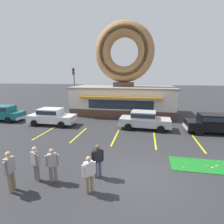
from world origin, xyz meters
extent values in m
plane|color=#2D2D30|center=(0.00, 0.00, 0.00)|extent=(160.00, 160.00, 0.00)
cube|color=brown|center=(-2.52, 14.00, 0.45)|extent=(12.00, 6.00, 0.90)
cube|color=silver|center=(-2.52, 14.00, 2.05)|extent=(12.00, 6.00, 2.30)
cube|color=gray|center=(-2.52, 14.00, 3.28)|extent=(12.30, 6.30, 0.16)
cube|color=orange|center=(-2.52, 10.70, 2.35)|extent=(9.00, 0.60, 0.20)
cube|color=#232D3D|center=(-2.52, 10.98, 1.55)|extent=(7.20, 0.03, 1.00)
cube|color=brown|center=(-2.52, 14.00, 3.61)|extent=(2.40, 1.80, 0.50)
torus|color=#B27F4C|center=(-2.52, 14.00, 7.41)|extent=(7.10, 1.90, 7.10)
torus|color=#936038|center=(-2.52, 13.57, 7.41)|extent=(6.25, 1.05, 6.24)
cube|color=#197523|center=(3.29, 1.56, 0.01)|extent=(3.26, 1.56, 0.03)
torus|color=#A5724C|center=(4.32, 2.15, 0.05)|extent=(0.13, 0.13, 0.04)
torus|color=#E5C666|center=(3.72, 1.37, 0.05)|extent=(0.13, 0.13, 0.04)
torus|color=#E5C666|center=(4.02, 1.63, 0.05)|extent=(0.13, 0.13, 0.04)
torus|color=#D17F47|center=(2.26, 1.13, 0.05)|extent=(0.13, 0.13, 0.04)
torus|color=#A5724C|center=(3.51, 1.44, 0.05)|extent=(0.13, 0.13, 0.04)
sphere|color=white|center=(2.53, 1.57, 0.05)|extent=(0.04, 0.04, 0.04)
cube|color=silver|center=(-8.60, 7.28, 0.66)|extent=(4.41, 1.78, 0.68)
cube|color=silver|center=(-8.75, 7.28, 1.30)|extent=(2.11, 1.57, 0.60)
cube|color=#232D3D|center=(-8.75, 7.28, 1.32)|extent=(2.02, 1.59, 0.36)
cube|color=silver|center=(-6.37, 7.27, 0.42)|extent=(0.11, 1.67, 0.24)
cube|color=silver|center=(-10.83, 7.29, 0.42)|extent=(0.11, 1.67, 0.24)
cylinder|color=black|center=(-7.23, 8.15, 0.32)|extent=(0.64, 0.22, 0.64)
cylinder|color=black|center=(-7.24, 6.39, 0.32)|extent=(0.64, 0.22, 0.64)
cylinder|color=black|center=(-9.96, 8.16, 0.32)|extent=(0.64, 0.22, 0.64)
cylinder|color=black|center=(-9.97, 6.40, 0.32)|extent=(0.64, 0.22, 0.64)
cube|color=#B2B5BA|center=(0.21, 7.64, 0.66)|extent=(4.46, 1.93, 0.68)
cube|color=#B2B5BA|center=(0.06, 7.64, 1.30)|extent=(2.16, 1.64, 0.60)
cube|color=#232D3D|center=(0.06, 7.64, 1.32)|extent=(2.08, 1.66, 0.36)
cube|color=silver|center=(2.43, 7.55, 0.42)|extent=(0.16, 1.67, 0.24)
cube|color=silver|center=(-2.02, 7.72, 0.42)|extent=(0.16, 1.67, 0.24)
cylinder|color=black|center=(1.60, 8.46, 0.32)|extent=(0.65, 0.24, 0.64)
cylinder|color=black|center=(1.54, 6.71, 0.32)|extent=(0.65, 0.24, 0.64)
cylinder|color=black|center=(-1.12, 8.57, 0.32)|extent=(0.65, 0.24, 0.64)
cylinder|color=black|center=(-1.19, 6.81, 0.32)|extent=(0.65, 0.24, 0.64)
cube|color=black|center=(5.84, 7.53, 0.66)|extent=(4.43, 1.83, 0.68)
cube|color=black|center=(5.69, 7.53, 1.30)|extent=(2.13, 1.59, 0.60)
cube|color=#232D3D|center=(5.69, 7.53, 1.32)|extent=(2.04, 1.62, 0.36)
cube|color=silver|center=(3.61, 7.50, 0.42)|extent=(0.13, 1.67, 0.24)
cylinder|color=black|center=(4.46, 8.39, 0.32)|extent=(0.64, 0.23, 0.64)
cylinder|color=black|center=(4.49, 6.63, 0.32)|extent=(0.64, 0.23, 0.64)
cube|color=#196066|center=(-14.61, 7.74, 0.66)|extent=(4.45, 1.89, 0.68)
cube|color=#196066|center=(-14.46, 7.75, 1.30)|extent=(2.14, 1.62, 0.60)
cube|color=#232D3D|center=(-14.46, 7.75, 1.32)|extent=(2.06, 1.64, 0.36)
cube|color=silver|center=(-12.38, 7.81, 0.42)|extent=(0.15, 1.67, 0.24)
cylinder|color=black|center=(-13.22, 6.90, 0.32)|extent=(0.65, 0.24, 0.64)
cylinder|color=black|center=(-13.27, 8.66, 0.32)|extent=(0.65, 0.24, 0.64)
cylinder|color=#474C66|center=(-1.82, -0.44, 0.40)|extent=(0.15, 0.15, 0.80)
cylinder|color=#474C66|center=(-1.98, -0.55, 0.40)|extent=(0.15, 0.15, 0.80)
cube|color=black|center=(-1.90, -0.49, 1.10)|extent=(0.45, 0.41, 0.59)
cylinder|color=black|center=(-1.69, -0.35, 1.07)|extent=(0.10, 0.10, 0.54)
cylinder|color=black|center=(-2.11, -0.63, 1.07)|extent=(0.10, 0.10, 0.54)
sphere|color=brown|center=(-1.90, -0.49, 1.53)|extent=(0.22, 0.22, 0.22)
cylinder|color=#7F7056|center=(-1.87, -1.56, 0.39)|extent=(0.15, 0.15, 0.79)
cylinder|color=#7F7056|center=(-2.03, -1.69, 0.39)|extent=(0.15, 0.15, 0.79)
cube|color=silver|center=(-1.95, -1.63, 1.07)|extent=(0.44, 0.43, 0.58)
cylinder|color=silver|center=(-1.76, -1.46, 1.05)|extent=(0.10, 0.10, 0.53)
cylinder|color=silver|center=(-2.14, -1.79, 1.05)|extent=(0.10, 0.10, 0.53)
sphere|color=tan|center=(-1.95, -1.63, 1.50)|extent=(0.21, 0.21, 0.21)
cylinder|color=slate|center=(-4.49, -1.31, 0.40)|extent=(0.15, 0.15, 0.81)
cylinder|color=slate|center=(-4.66, -1.22, 0.40)|extent=(0.15, 0.15, 0.81)
cube|color=gray|center=(-4.57, -1.27, 1.10)|extent=(0.45, 0.39, 0.59)
cylinder|color=gray|center=(-4.35, -1.38, 1.07)|extent=(0.10, 0.10, 0.54)
cylinder|color=gray|center=(-4.80, -1.16, 1.07)|extent=(0.10, 0.10, 0.54)
sphere|color=beige|center=(-4.57, -1.27, 1.54)|extent=(0.22, 0.22, 0.22)
cylinder|color=#7F7056|center=(-5.14, -2.24, 0.43)|extent=(0.15, 0.15, 0.87)
cylinder|color=#7F7056|center=(-5.14, -2.04, 0.43)|extent=(0.15, 0.15, 0.87)
cube|color=gray|center=(-5.14, -2.14, 1.18)|extent=(0.24, 0.38, 0.63)
cylinder|color=gray|center=(-5.14, -2.39, 1.15)|extent=(0.10, 0.10, 0.58)
cylinder|color=gray|center=(-5.14, -1.89, 1.15)|extent=(0.10, 0.10, 0.58)
sphere|color=tan|center=(-5.14, -2.14, 1.65)|extent=(0.23, 0.23, 0.23)
cylinder|color=slate|center=(-3.70, -1.17, 0.39)|extent=(0.15, 0.15, 0.78)
cylinder|color=slate|center=(-3.88, -1.25, 0.39)|extent=(0.15, 0.15, 0.78)
cube|color=gray|center=(-3.79, -1.21, 1.07)|extent=(0.45, 0.38, 0.57)
cylinder|color=gray|center=(-3.56, -1.10, 1.04)|extent=(0.10, 0.10, 0.53)
cylinder|color=gray|center=(-4.02, -1.31, 1.04)|extent=(0.10, 0.10, 0.53)
sphere|color=tan|center=(-3.79, -1.21, 1.49)|extent=(0.21, 0.21, 0.21)
cylinder|color=#51565B|center=(-7.86, 11.48, 0.47)|extent=(0.56, 0.56, 0.95)
torus|color=#303437|center=(-7.86, 11.48, 0.95)|extent=(0.57, 0.57, 0.05)
cylinder|color=#595B60|center=(-10.53, 17.59, 2.90)|extent=(0.16, 0.16, 5.80)
cube|color=black|center=(-10.53, 17.41, 5.25)|extent=(0.28, 0.24, 0.90)
sphere|color=red|center=(-10.53, 17.29, 5.55)|extent=(0.18, 0.18, 0.18)
sphere|color=orange|center=(-10.53, 17.29, 5.25)|extent=(0.18, 0.18, 0.18)
sphere|color=green|center=(-10.53, 17.29, 4.95)|extent=(0.18, 0.18, 0.18)
cube|color=yellow|center=(-8.01, 5.00, 0.00)|extent=(0.12, 3.60, 0.01)
cube|color=yellow|center=(-5.01, 5.00, 0.00)|extent=(0.12, 3.60, 0.01)
cube|color=yellow|center=(-2.01, 5.00, 0.00)|extent=(0.12, 3.60, 0.01)
cube|color=yellow|center=(0.99, 5.00, 0.00)|extent=(0.12, 3.60, 0.01)
cube|color=yellow|center=(3.99, 5.00, 0.00)|extent=(0.12, 3.60, 0.01)
camera|label=1|loc=(0.16, -7.70, 4.75)|focal=28.00mm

